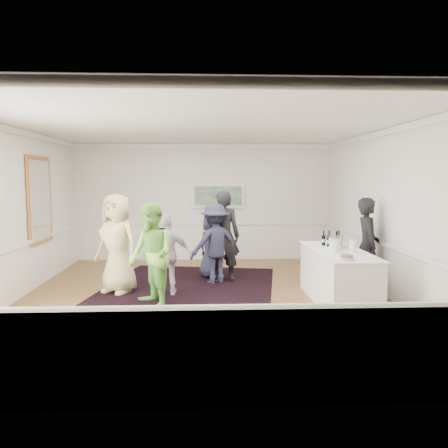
{
  "coord_description": "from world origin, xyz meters",
  "views": [
    {
      "loc": [
        0.01,
        -8.07,
        2.26
      ],
      "look_at": [
        0.39,
        0.2,
        1.39
      ],
      "focal_mm": 35.0,
      "sensor_mm": 36.0,
      "label": 1
    }
  ],
  "objects_px": {
    "guest_green": "(151,255)",
    "guest_navy": "(211,246)",
    "bartender": "(367,246)",
    "nut_bowl": "(347,257)",
    "guest_dark_a": "(215,243)",
    "guest_dark_b": "(223,236)",
    "guest_tan": "(117,244)",
    "serving_table": "(338,276)",
    "guest_lilac": "(167,255)",
    "ice_bucket": "(336,242)"
  },
  "relations": [
    {
      "from": "guest_green",
      "to": "guest_navy",
      "type": "xyz_separation_m",
      "value": [
        1.08,
        2.22,
        -0.2
      ]
    },
    {
      "from": "bartender",
      "to": "nut_bowl",
      "type": "bearing_deg",
      "value": 157.7
    },
    {
      "from": "guest_dark_a",
      "to": "guest_dark_b",
      "type": "bearing_deg",
      "value": -160.39
    },
    {
      "from": "bartender",
      "to": "guest_navy",
      "type": "xyz_separation_m",
      "value": [
        -3.03,
        1.46,
        -0.22
      ]
    },
    {
      "from": "bartender",
      "to": "guest_dark_b",
      "type": "xyz_separation_m",
      "value": [
        -2.78,
        1.13,
        0.06
      ]
    },
    {
      "from": "nut_bowl",
      "to": "guest_dark_b",
      "type": "bearing_deg",
      "value": 124.74
    },
    {
      "from": "bartender",
      "to": "guest_dark_b",
      "type": "distance_m",
      "value": 3.0
    },
    {
      "from": "guest_dark_a",
      "to": "nut_bowl",
      "type": "xyz_separation_m",
      "value": [
        2.04,
        -2.51,
        0.13
      ]
    },
    {
      "from": "bartender",
      "to": "nut_bowl",
      "type": "relative_size",
      "value": 7.99
    },
    {
      "from": "guest_green",
      "to": "bartender",
      "type": "bearing_deg",
      "value": 69.8
    },
    {
      "from": "guest_tan",
      "to": "guest_navy",
      "type": "xyz_separation_m",
      "value": [
        1.87,
        1.21,
        -0.25
      ]
    },
    {
      "from": "serving_table",
      "to": "nut_bowl",
      "type": "height_order",
      "value": "nut_bowl"
    },
    {
      "from": "guest_tan",
      "to": "nut_bowl",
      "type": "bearing_deg",
      "value": 6.62
    },
    {
      "from": "guest_tan",
      "to": "guest_lilac",
      "type": "height_order",
      "value": "guest_tan"
    },
    {
      "from": "guest_navy",
      "to": "nut_bowl",
      "type": "xyz_separation_m",
      "value": [
        2.12,
        -3.01,
        0.27
      ]
    },
    {
      "from": "serving_table",
      "to": "guest_lilac",
      "type": "distance_m",
      "value": 3.21
    },
    {
      "from": "guest_lilac",
      "to": "guest_navy",
      "type": "bearing_deg",
      "value": -122.45
    },
    {
      "from": "serving_table",
      "to": "guest_dark_a",
      "type": "bearing_deg",
      "value": 143.78
    },
    {
      "from": "guest_tan",
      "to": "guest_dark_b",
      "type": "bearing_deg",
      "value": 53.55
    },
    {
      "from": "bartender",
      "to": "guest_lilac",
      "type": "bearing_deg",
      "value": 98.29
    },
    {
      "from": "bartender",
      "to": "guest_lilac",
      "type": "xyz_separation_m",
      "value": [
        -3.9,
        0.0,
        -0.15
      ]
    },
    {
      "from": "guest_tan",
      "to": "guest_dark_b",
      "type": "height_order",
      "value": "guest_dark_b"
    },
    {
      "from": "guest_green",
      "to": "guest_lilac",
      "type": "bearing_deg",
      "value": 133.97
    },
    {
      "from": "guest_navy",
      "to": "nut_bowl",
      "type": "bearing_deg",
      "value": 168.65
    },
    {
      "from": "serving_table",
      "to": "nut_bowl",
      "type": "bearing_deg",
      "value": -99.19
    },
    {
      "from": "guest_green",
      "to": "ice_bucket",
      "type": "distance_m",
      "value": 3.38
    },
    {
      "from": "guest_green",
      "to": "nut_bowl",
      "type": "xyz_separation_m",
      "value": [
        3.2,
        -0.79,
        0.08
      ]
    },
    {
      "from": "guest_dark_a",
      "to": "guest_dark_b",
      "type": "xyz_separation_m",
      "value": [
        0.18,
        0.17,
        0.14
      ]
    },
    {
      "from": "guest_tan",
      "to": "nut_bowl",
      "type": "height_order",
      "value": "guest_tan"
    },
    {
      "from": "serving_table",
      "to": "guest_navy",
      "type": "xyz_separation_m",
      "value": [
        -2.26,
        2.11,
        0.24
      ]
    },
    {
      "from": "guest_dark_b",
      "to": "guest_navy",
      "type": "distance_m",
      "value": 0.5
    },
    {
      "from": "guest_green",
      "to": "ice_bucket",
      "type": "bearing_deg",
      "value": 65.15
    },
    {
      "from": "guest_green",
      "to": "guest_dark_b",
      "type": "relative_size",
      "value": 0.92
    },
    {
      "from": "guest_dark_a",
      "to": "nut_bowl",
      "type": "bearing_deg",
      "value": 104.85
    },
    {
      "from": "guest_tan",
      "to": "ice_bucket",
      "type": "bearing_deg",
      "value": 21.78
    },
    {
      "from": "guest_green",
      "to": "guest_lilac",
      "type": "distance_m",
      "value": 0.8
    },
    {
      "from": "guest_lilac",
      "to": "guest_navy",
      "type": "distance_m",
      "value": 1.7
    },
    {
      "from": "guest_navy",
      "to": "guest_dark_b",
      "type": "bearing_deg",
      "value": 171.43
    },
    {
      "from": "guest_dark_a",
      "to": "guest_dark_b",
      "type": "relative_size",
      "value": 0.86
    },
    {
      "from": "bartender",
      "to": "guest_navy",
      "type": "bearing_deg",
      "value": 72.62
    },
    {
      "from": "guest_tan",
      "to": "guest_navy",
      "type": "bearing_deg",
      "value": 63.95
    },
    {
      "from": "guest_navy",
      "to": "ice_bucket",
      "type": "relative_size",
      "value": 5.59
    },
    {
      "from": "guest_lilac",
      "to": "guest_navy",
      "type": "relative_size",
      "value": 1.09
    },
    {
      "from": "guest_dark_a",
      "to": "ice_bucket",
      "type": "distance_m",
      "value": 2.61
    },
    {
      "from": "guest_navy",
      "to": "serving_table",
      "type": "bearing_deg",
      "value": -179.4
    },
    {
      "from": "bartender",
      "to": "guest_lilac",
      "type": "relative_size",
      "value": 1.19
    },
    {
      "from": "guest_tan",
      "to": "guest_dark_a",
      "type": "height_order",
      "value": "guest_tan"
    },
    {
      "from": "ice_bucket",
      "to": "nut_bowl",
      "type": "bearing_deg",
      "value": -98.14
    },
    {
      "from": "guest_green",
      "to": "nut_bowl",
      "type": "bearing_deg",
      "value": 45.47
    },
    {
      "from": "nut_bowl",
      "to": "guest_dark_a",
      "type": "bearing_deg",
      "value": 129.15
    }
  ]
}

